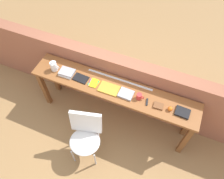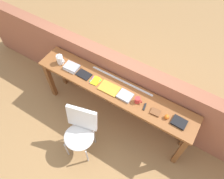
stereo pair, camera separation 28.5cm
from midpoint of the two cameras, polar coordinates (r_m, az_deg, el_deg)
The scene contains 16 objects.
ground_plane at distance 3.75m, azimuth -3.71°, elevation -10.98°, with size 40.00×40.00×0.00m, color #9E7547.
brick_wall_back at distance 3.56m, azimuth 0.12°, elevation 1.44°, with size 6.00×0.20×1.12m, color #9E5B42.
sideboard at distance 3.23m, azimuth -2.18°, elevation -1.12°, with size 2.50×0.44×0.88m.
chair_white_moulded at distance 3.19m, azimuth -9.60°, elevation -11.83°, with size 0.54×0.55×0.89m.
pitcher_white at distance 3.41m, azimuth -17.30°, elevation 5.69°, with size 0.14×0.10×0.18m.
book_stack_leftmost at distance 3.35m, azimuth -14.13°, elevation 4.15°, with size 0.23×0.18×0.05m.
magazine_cycling at distance 3.26m, azimuth -10.66°, elevation 2.73°, with size 0.22×0.14×0.02m, color black.
pamphlet_pile_colourful at distance 3.18m, azimuth -7.36°, elevation 1.56°, with size 0.16×0.18×0.01m.
book_open_centre at distance 3.10m, azimuth -3.43°, elevation 0.08°, with size 0.29×0.19×0.02m, color gold.
book_grey_hardcover at distance 3.03m, azimuth 1.00°, elevation -1.32°, with size 0.20×0.17×0.03m, color #9E9EA3.
mug at distance 2.98m, azimuth 4.44°, elevation -2.00°, with size 0.11×0.08×0.09m.
multitool_folded at distance 2.99m, azimuth 6.45°, elevation -3.45°, with size 0.02×0.11×0.02m, color black.
leather_journal_brown at distance 2.97m, azimuth 9.35°, elevation -4.41°, with size 0.13×0.10×0.02m, color brown.
sports_ball_small at distance 2.96m, azimuth 12.30°, elevation -5.14°, with size 0.06×0.06×0.06m, color orange.
book_repair_rightmost at distance 2.99m, azimuth 15.37°, elevation -5.95°, with size 0.19×0.15×0.03m, color black.
ruler_metal_back_edge at distance 3.20m, azimuth -0.54°, elevation 2.46°, with size 1.01×0.03×0.00m, color silver.
Camera 1 is at (0.68, -1.38, 3.42)m, focal length 35.00 mm.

